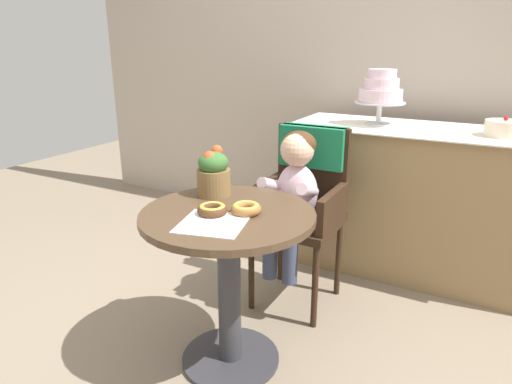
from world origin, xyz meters
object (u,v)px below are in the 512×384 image
Objects in this scene: seated_child at (294,188)px; flower_vase at (213,173)px; donut_mid at (212,209)px; donut_front at (246,208)px; round_layer_cake at (504,128)px; cafe_table at (229,259)px; wicker_chair at (306,187)px; tiered_cake_stand at (381,91)px.

seated_child is 3.27× the size of flower_vase.
flower_vase is (-0.22, -0.39, 0.15)m from seated_child.
donut_front is at bearing 34.23° from donut_mid.
round_layer_cake is (0.89, 0.72, 0.26)m from seated_child.
seated_child is at bearing 81.13° from donut_mid.
seated_child is (0.06, 0.54, 0.17)m from cafe_table.
round_layer_cake reaches higher than donut_front.
wicker_chair is 0.79m from tiered_cake_stand.
donut_front is (0.07, 0.02, 0.23)m from cafe_table.
wicker_chair is at bearing 82.94° from donut_mid.
seated_child reaches higher than donut_mid.
round_layer_cake reaches higher than flower_vase.
seated_child reaches higher than flower_vase.
wicker_chair is 7.81× the size of donut_mid.
tiered_cake_stand reaches higher than donut_mid.
round_layer_cake is at bearing 28.62° from wicker_chair.
flower_vase is (-0.24, 0.13, 0.08)m from donut_front.
round_layer_cake is (0.98, 1.31, 0.20)m from donut_mid.
donut_mid is at bearing -98.87° from seated_child.
cafe_table is at bearing -163.89° from donut_front.
seated_child is 3.71× the size of round_layer_cake.
flower_vase is (-0.13, 0.21, 0.08)m from donut_mid.
cafe_table is 3.68× the size of round_layer_cake.
cafe_table is 0.71m from wicker_chair.
seated_child is 5.88× the size of donut_front.
donut_front is at bearing -28.80° from flower_vase.
seated_child is at bearing 60.00° from flower_vase.
donut_mid is at bearing -145.77° from donut_front.
flower_vase is at bearing -110.94° from tiered_cake_stand.
tiered_cake_stand reaches higher than seated_child.
round_layer_cake is (0.67, -0.04, -0.16)m from tiered_cake_stand.
flower_vase is 1.57m from round_layer_cake.
wicker_chair is 2.91× the size of tiered_cake_stand.
tiered_cake_stand is (0.27, 1.30, 0.59)m from cafe_table.
wicker_chair is at bearing -109.61° from tiered_cake_stand.
donut_mid is 0.37× the size of tiered_cake_stand.
cafe_table is 5.89× the size of donut_mid.
wicker_chair is at bearing 85.44° from cafe_table.
flower_vase is (-0.17, 0.15, 0.32)m from cafe_table.
seated_child is 0.61m from donut_mid.
flower_vase reaches higher than donut_mid.
flower_vase is 1.26m from tiered_cake_stand.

